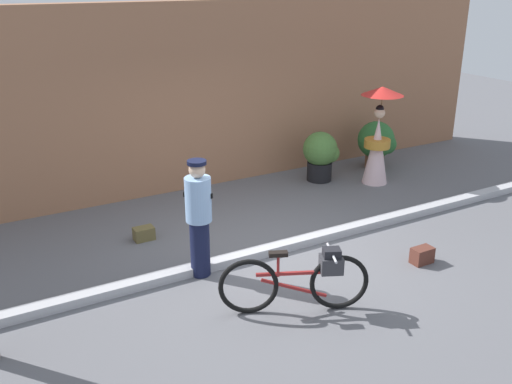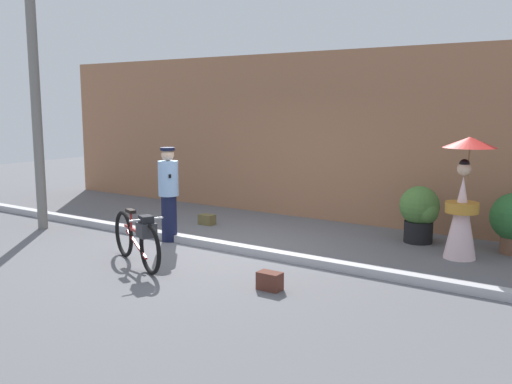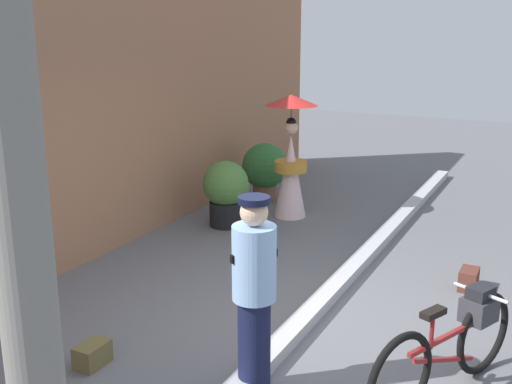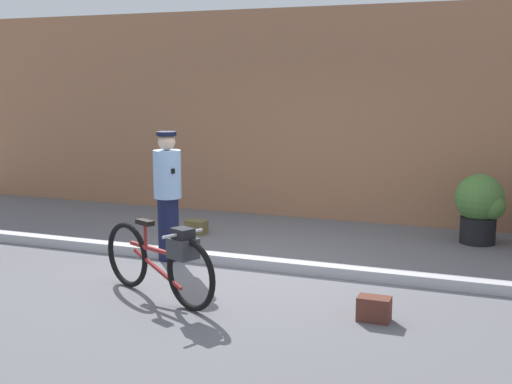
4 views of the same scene
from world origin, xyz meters
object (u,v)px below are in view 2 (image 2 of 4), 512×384
backpack_spare (270,281)px  person_with_parasol (463,199)px  potted_plant_small (420,212)px  backpack_on_pavement (207,219)px  person_officer (169,192)px  utility_pole (36,99)px  bicycle_near_officer (138,238)px

backpack_spare → person_with_parasol: bearing=60.9°
potted_plant_small → backpack_on_pavement: 4.00m
person_officer → potted_plant_small: 4.25m
person_with_parasol → backpack_spare: person_with_parasol is taller
person_officer → utility_pole: size_ratio=0.33×
person_with_parasol → utility_pole: utility_pole is taller
bicycle_near_officer → backpack_on_pavement: bicycle_near_officer is taller
bicycle_near_officer → person_officer: size_ratio=1.03×
backpack_on_pavement → person_officer: bearing=-77.5°
bicycle_near_officer → backpack_spare: (2.14, 0.17, -0.30)m
bicycle_near_officer → potted_plant_small: size_ratio=1.72×
person_with_parasol → potted_plant_small: (-0.84, 0.62, -0.39)m
backpack_spare → potted_plant_small: bearing=77.8°
bicycle_near_officer → utility_pole: (-3.34, 0.80, 1.98)m
backpack_spare → utility_pole: utility_pole is taller
potted_plant_small → backpack_spare: potted_plant_small is taller
backpack_on_pavement → bicycle_near_officer: bearing=-70.4°
potted_plant_small → person_officer: bearing=-147.4°
utility_pole → backpack_spare: bearing=-6.5°
utility_pole → person_officer: bearing=12.5°
backpack_on_pavement → utility_pole: (-2.35, -1.98, 2.30)m
potted_plant_small → utility_pole: bearing=-155.3°
potted_plant_small → backpack_on_pavement: (-3.88, -0.89, -0.43)m
potted_plant_small → backpack_spare: (-0.76, -3.50, -0.41)m
person_officer → backpack_on_pavement: person_officer is taller
person_with_parasol → person_officer: bearing=-159.4°
person_with_parasol → utility_pole: 7.57m
person_officer → backpack_spare: (2.81, -1.22, -0.73)m
person_with_parasol → backpack_spare: (-1.60, -2.88, -0.80)m
person_officer → potted_plant_small: person_officer is taller
person_with_parasol → backpack_on_pavement: 4.80m
bicycle_near_officer → person_with_parasol: person_with_parasol is taller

